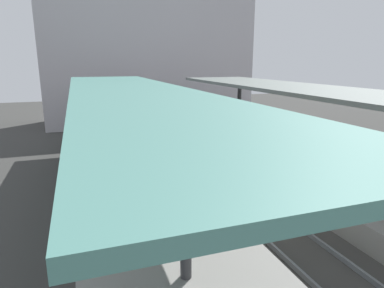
# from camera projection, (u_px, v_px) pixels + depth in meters

# --- Properties ---
(ground_plane) EXTENTS (80.00, 80.00, 0.00)m
(ground_plane) POSITION_uv_depth(u_px,v_px,m) (240.00, 204.00, 12.93)
(ground_plane) COLOR #383835
(platform_left) EXTENTS (4.40, 28.00, 1.00)m
(platform_left) POSITION_uv_depth(u_px,v_px,m) (142.00, 206.00, 11.60)
(platform_left) COLOR gray
(platform_left) RESTS_ON ground_plane
(platform_right) EXTENTS (4.40, 28.00, 1.00)m
(platform_right) POSITION_uv_depth(u_px,v_px,m) (321.00, 181.00, 14.02)
(platform_right) COLOR gray
(platform_right) RESTS_ON ground_plane
(track_ballast) EXTENTS (3.20, 28.00, 0.20)m
(track_ballast) POSITION_uv_depth(u_px,v_px,m) (240.00, 202.00, 12.90)
(track_ballast) COLOR #423F3D
(track_ballast) RESTS_ON ground_plane
(rail_near_side) EXTENTS (0.08, 28.00, 0.14)m
(rail_near_side) POSITION_uv_depth(u_px,v_px,m) (223.00, 200.00, 12.63)
(rail_near_side) COLOR slate
(rail_near_side) RESTS_ON track_ballast
(rail_far_side) EXTENTS (0.08, 28.00, 0.14)m
(rail_far_side) POSITION_uv_depth(u_px,v_px,m) (256.00, 195.00, 13.09)
(rail_far_side) COLOR slate
(rail_far_side) RESTS_ON track_ballast
(commuter_train) EXTENTS (2.78, 11.75, 3.10)m
(commuter_train) POSITION_uv_depth(u_px,v_px,m) (185.00, 128.00, 18.86)
(commuter_train) COLOR #ADADB2
(commuter_train) RESTS_ON track_ballast
(canopy_left) EXTENTS (4.18, 21.00, 3.46)m
(canopy_left) POSITION_uv_depth(u_px,v_px,m) (131.00, 92.00, 11.96)
(canopy_left) COLOR #333335
(canopy_left) RESTS_ON platform_left
(canopy_right) EXTENTS (4.18, 21.00, 3.31)m
(canopy_right) POSITION_uv_depth(u_px,v_px,m) (307.00, 90.00, 14.41)
(canopy_right) COLOR #333335
(canopy_right) RESTS_ON platform_right
(platform_bench) EXTENTS (1.40, 0.41, 0.86)m
(platform_bench) POSITION_uv_depth(u_px,v_px,m) (302.00, 152.00, 14.91)
(platform_bench) COLOR black
(platform_bench) RESTS_ON platform_right
(litter_bin) EXTENTS (0.44, 0.44, 0.80)m
(litter_bin) POSITION_uv_depth(u_px,v_px,m) (306.00, 168.00, 12.80)
(litter_bin) COLOR maroon
(litter_bin) RESTS_ON platform_right
(passenger_near_bench) EXTENTS (0.36, 0.36, 1.75)m
(passenger_near_bench) POSITION_uv_depth(u_px,v_px,m) (162.00, 167.00, 11.26)
(passenger_near_bench) COLOR maroon
(passenger_near_bench) RESTS_ON platform_left
(passenger_mid_platform) EXTENTS (0.36, 0.36, 1.70)m
(passenger_mid_platform) POSITION_uv_depth(u_px,v_px,m) (133.00, 197.00, 8.85)
(passenger_mid_platform) COLOR #7A337A
(passenger_mid_platform) RESTS_ON platform_left
(passenger_far_end) EXTENTS (0.36, 0.36, 1.71)m
(passenger_far_end) POSITION_uv_depth(u_px,v_px,m) (343.00, 161.00, 12.12)
(passenger_far_end) COLOR #998460
(passenger_far_end) RESTS_ON platform_right
(station_building_backdrop) EXTENTS (18.00, 6.00, 11.00)m
(station_building_backdrop) POSITION_uv_depth(u_px,v_px,m) (149.00, 61.00, 30.20)
(station_building_backdrop) COLOR #B7B2B7
(station_building_backdrop) RESTS_ON ground_plane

